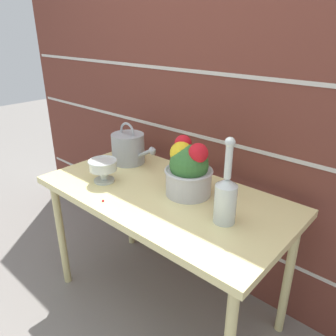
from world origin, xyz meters
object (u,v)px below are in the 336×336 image
crystal_pedestal_bowl (103,167)px  flower_planter (188,169)px  watering_can (129,148)px  glass_decanter (226,196)px

crystal_pedestal_bowl → flower_planter: bearing=24.2°
watering_can → crystal_pedestal_bowl: watering_can is taller
crystal_pedestal_bowl → glass_decanter: (0.70, 0.09, 0.04)m
flower_planter → glass_decanter: glass_decanter is taller
watering_can → glass_decanter: glass_decanter is taller
watering_can → glass_decanter: 0.82m
watering_can → crystal_pedestal_bowl: (0.10, -0.27, -0.01)m
watering_can → flower_planter: size_ratio=1.20×
flower_planter → glass_decanter: bearing=-19.5°
glass_decanter → watering_can: bearing=167.4°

